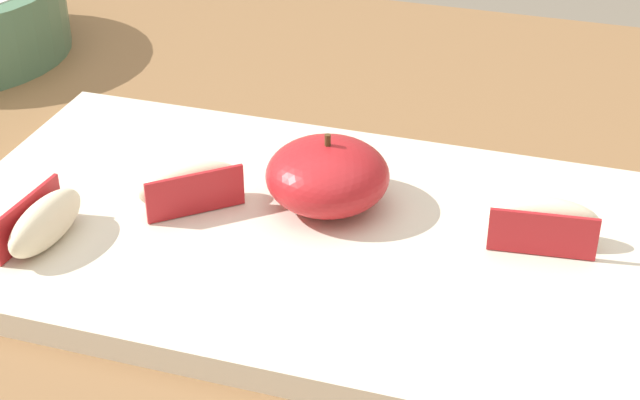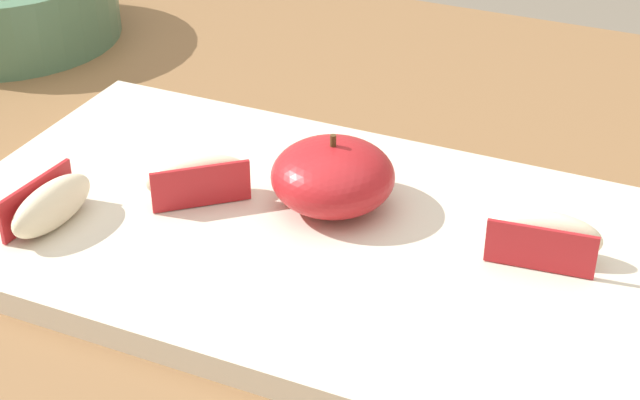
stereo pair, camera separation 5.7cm
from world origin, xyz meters
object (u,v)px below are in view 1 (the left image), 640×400
object	(u,v)px
apple_wedge_middle	(543,224)
apple_half_skin_up	(328,174)
apple_wedge_left	(44,222)
cutting_board	(320,241)
apple_wedge_front	(190,185)

from	to	relation	value
apple_wedge_middle	apple_half_skin_up	bearing A→B (deg)	176.76
apple_wedge_middle	apple_wedge_left	distance (m)	0.28
cutting_board	apple_wedge_middle	world-z (taller)	apple_wedge_middle
apple_half_skin_up	apple_wedge_middle	distance (m)	0.13
apple_wedge_front	apple_wedge_left	bearing A→B (deg)	-135.32
apple_wedge_front	apple_half_skin_up	bearing A→B (deg)	19.19
apple_half_skin_up	apple_wedge_front	world-z (taller)	apple_half_skin_up
apple_wedge_front	apple_wedge_left	xyz separation A→B (m)	(-0.06, -0.06, 0.00)
cutting_board	apple_wedge_front	distance (m)	0.08
apple_half_skin_up	apple_wedge_middle	xyz separation A→B (m)	(0.13, -0.01, -0.01)
apple_wedge_front	cutting_board	bearing A→B (deg)	-1.58
apple_wedge_middle	apple_wedge_front	distance (m)	0.21
apple_half_skin_up	apple_wedge_middle	bearing A→B (deg)	-3.24
cutting_board	apple_wedge_left	distance (m)	0.16
apple_wedge_middle	apple_wedge_left	size ratio (longest dim) A/B	1.01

